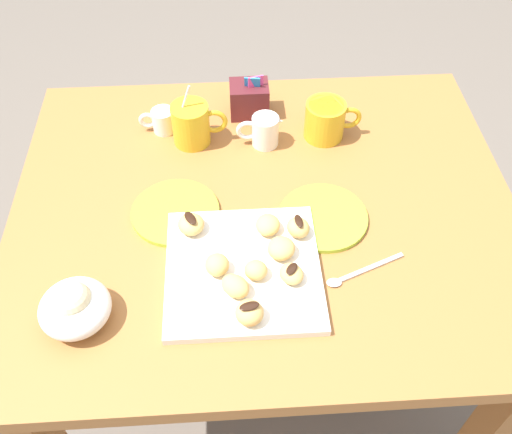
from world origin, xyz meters
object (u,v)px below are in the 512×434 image
(saucer_lime_right, at_px, (175,212))
(saucer_lime_left, at_px, (323,217))
(beignet_0, at_px, (298,227))
(beignet_3, at_px, (281,248))
(pastry_plate_square, at_px, (243,270))
(ice_cream_bowl, at_px, (74,306))
(cream_pitcher_white, at_px, (264,130))
(beignet_4, at_px, (267,225))
(beignet_6, at_px, (249,313))
(beignet_8, at_px, (235,286))
(beignet_1, at_px, (217,265))
(sugar_caddy, at_px, (249,99))
(beignet_5, at_px, (191,224))
(dining_table, at_px, (264,241))
(coffee_mug_mustard_right, at_px, (326,119))
(beignet_2, at_px, (256,270))
(chocolate_sauce_pitcher, at_px, (163,120))
(beignet_7, at_px, (291,274))
(coffee_mug_mustard_left, at_px, (192,123))

(saucer_lime_right, bearing_deg, saucer_lime_left, -6.15)
(beignet_0, distance_m, beignet_3, 0.06)
(pastry_plate_square, bearing_deg, ice_cream_bowl, -164.41)
(cream_pitcher_white, height_order, saucer_lime_left, cream_pitcher_white)
(beignet_4, distance_m, beignet_6, 0.20)
(pastry_plate_square, height_order, beignet_8, beignet_8)
(pastry_plate_square, height_order, saucer_lime_right, pastry_plate_square)
(beignet_1, distance_m, beignet_4, 0.13)
(sugar_caddy, bearing_deg, beignet_4, -87.92)
(ice_cream_bowl, height_order, beignet_4, ice_cream_bowl)
(beignet_5, bearing_deg, saucer_lime_left, 5.65)
(dining_table, bearing_deg, coffee_mug_mustard_right, 53.73)
(dining_table, relative_size, beignet_5, 19.77)
(beignet_2, bearing_deg, coffee_mug_mustard_right, 65.26)
(pastry_plate_square, distance_m, ice_cream_bowl, 0.30)
(beignet_2, bearing_deg, ice_cream_bowl, -168.94)
(dining_table, bearing_deg, saucer_lime_left, -21.81)
(beignet_0, bearing_deg, dining_table, 121.57)
(coffee_mug_mustard_right, relative_size, beignet_3, 2.45)
(sugar_caddy, height_order, chocolate_sauce_pitcher, sugar_caddy)
(beignet_1, relative_size, beignet_8, 0.85)
(chocolate_sauce_pitcher, bearing_deg, beignet_2, -66.82)
(chocolate_sauce_pitcher, height_order, beignet_8, chocolate_sauce_pitcher)
(beignet_4, bearing_deg, dining_table, 89.29)
(beignet_3, bearing_deg, beignet_8, -137.97)
(pastry_plate_square, height_order, beignet_5, beignet_5)
(beignet_5, bearing_deg, beignet_7, -34.93)
(beignet_3, height_order, beignet_8, beignet_8)
(coffee_mug_mustard_right, height_order, beignet_5, coffee_mug_mustard_right)
(pastry_plate_square, bearing_deg, sugar_caddy, 85.49)
(dining_table, distance_m, saucer_lime_left, 0.18)
(ice_cream_bowl, distance_m, beignet_5, 0.26)
(pastry_plate_square, relative_size, coffee_mug_mustard_right, 2.21)
(beignet_7, bearing_deg, beignet_3, 103.03)
(saucer_lime_left, height_order, saucer_lime_right, same)
(beignet_0, bearing_deg, sugar_caddy, 100.40)
(beignet_0, bearing_deg, beignet_3, -127.83)
(saucer_lime_right, xyz_separation_m, beignet_6, (0.14, -0.26, 0.03))
(coffee_mug_mustard_right, relative_size, beignet_6, 2.60)
(coffee_mug_mustard_left, bearing_deg, beignet_0, -55.78)
(dining_table, bearing_deg, beignet_0, -58.43)
(saucer_lime_left, relative_size, beignet_7, 3.78)
(coffee_mug_mustard_left, relative_size, beignet_7, 3.09)
(beignet_4, distance_m, beignet_5, 0.15)
(dining_table, bearing_deg, coffee_mug_mustard_left, 125.36)
(beignet_3, relative_size, beignet_4, 1.03)
(pastry_plate_square, distance_m, coffee_mug_mustard_left, 0.39)
(coffee_mug_mustard_left, height_order, beignet_2, coffee_mug_mustard_left)
(coffee_mug_mustard_right, distance_m, beignet_7, 0.42)
(dining_table, bearing_deg, beignet_7, -80.33)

